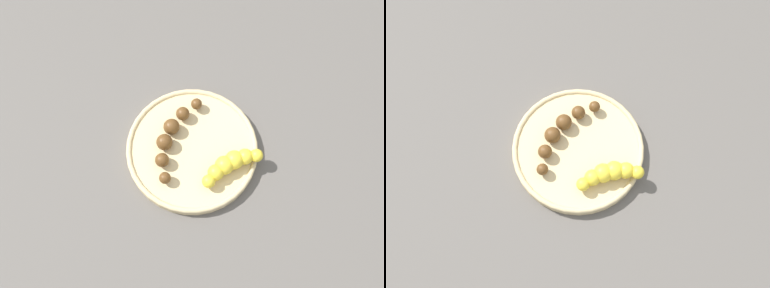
# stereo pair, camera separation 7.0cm
# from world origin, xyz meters

# --- Properties ---
(ground_plane) EXTENTS (2.40, 2.40, 0.00)m
(ground_plane) POSITION_xyz_m (0.00, 0.00, 0.00)
(ground_plane) COLOR #56514C
(fruit_bowl) EXTENTS (0.24, 0.24, 0.02)m
(fruit_bowl) POSITION_xyz_m (0.00, 0.00, 0.01)
(fruit_bowl) COLOR #D1B784
(fruit_bowl) RESTS_ON ground_plane
(banana_yellow) EXTENTS (0.10, 0.08, 0.03)m
(banana_yellow) POSITION_xyz_m (0.07, -0.03, 0.04)
(banana_yellow) COLOR yellow
(banana_yellow) RESTS_ON fruit_bowl
(banana_overripe) EXTENTS (0.08, 0.17, 0.03)m
(banana_overripe) POSITION_xyz_m (-0.04, 0.01, 0.03)
(banana_overripe) COLOR #593819
(banana_overripe) RESTS_ON fruit_bowl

